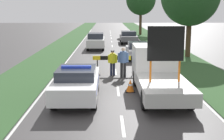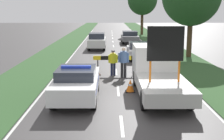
% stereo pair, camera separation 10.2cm
% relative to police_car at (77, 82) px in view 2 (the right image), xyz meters
% --- Properties ---
extents(ground_plane, '(160.00, 160.00, 0.00)m').
position_rel_police_car_xyz_m(ground_plane, '(1.90, -0.76, -0.78)').
color(ground_plane, '#3D3A3A').
extents(lane_markings, '(7.49, 67.06, 0.01)m').
position_rel_police_car_xyz_m(lane_markings, '(1.90, 14.60, -0.77)').
color(lane_markings, silver).
rests_on(lane_markings, ground).
extents(grass_verge_left, '(3.35, 120.00, 0.03)m').
position_rel_police_car_xyz_m(grass_verge_left, '(-3.57, 19.24, -0.76)').
color(grass_verge_left, '#2D5128').
rests_on(grass_verge_left, ground).
extents(grass_verge_right, '(3.35, 120.00, 0.03)m').
position_rel_police_car_xyz_m(grass_verge_right, '(7.37, 19.24, -0.76)').
color(grass_verge_right, '#2D5128').
rests_on(grass_verge_right, ground).
extents(police_car, '(1.88, 4.92, 1.56)m').
position_rel_police_car_xyz_m(police_car, '(0.00, 0.00, 0.00)').
color(police_car, white).
rests_on(police_car, ground).
extents(work_truck, '(2.11, 6.31, 3.32)m').
position_rel_police_car_xyz_m(work_truck, '(3.79, 1.25, 0.31)').
color(work_truck, white).
rests_on(work_truck, ground).
extents(road_barrier, '(2.85, 0.08, 1.14)m').
position_rel_police_car_xyz_m(road_barrier, '(1.87, 5.57, 0.17)').
color(road_barrier, black).
rests_on(road_barrier, ground).
extents(police_officer, '(0.56, 0.36, 1.57)m').
position_rel_police_car_xyz_m(police_officer, '(1.68, 5.09, 0.15)').
color(police_officer, '#191E38').
rests_on(police_officer, ground).
extents(pedestrian_civilian, '(0.64, 0.41, 1.79)m').
position_rel_police_car_xyz_m(pedestrian_civilian, '(2.30, 4.57, 0.27)').
color(pedestrian_civilian, '#232326').
rests_on(pedestrian_civilian, ground).
extents(traffic_cone_near_police, '(0.46, 0.46, 0.64)m').
position_rel_police_car_xyz_m(traffic_cone_near_police, '(2.48, 1.23, -0.46)').
color(traffic_cone_near_police, black).
rests_on(traffic_cone_near_police, ground).
extents(traffic_cone_centre_front, '(0.38, 0.38, 0.54)m').
position_rel_police_car_xyz_m(traffic_cone_centre_front, '(-0.48, 6.03, -0.51)').
color(traffic_cone_centre_front, black).
rests_on(traffic_cone_centre_front, ground).
extents(traffic_cone_near_truck, '(0.35, 0.35, 0.50)m').
position_rel_police_car_xyz_m(traffic_cone_near_truck, '(0.75, 5.16, -0.53)').
color(traffic_cone_near_truck, black).
rests_on(traffic_cone_near_truck, ground).
extents(queued_car_sedan_silver, '(1.71, 3.99, 1.40)m').
position_rel_police_car_xyz_m(queued_car_sedan_silver, '(3.82, 11.45, -0.04)').
color(queued_car_sedan_silver, '#B2B2B7').
rests_on(queued_car_sedan_silver, ground).
extents(queued_car_van_white, '(1.72, 4.30, 1.64)m').
position_rel_police_car_xyz_m(queued_car_van_white, '(0.20, 17.91, 0.05)').
color(queued_car_van_white, silver).
rests_on(queued_car_van_white, ground).
extents(queued_car_suv_grey, '(1.91, 4.46, 1.44)m').
position_rel_police_car_xyz_m(queued_car_suv_grey, '(3.86, 23.43, -0.00)').
color(queued_car_suv_grey, slate).
rests_on(queued_car_suv_grey, ground).
extents(roadside_tree_near_right, '(4.59, 4.59, 7.87)m').
position_rel_police_car_xyz_m(roadside_tree_near_right, '(6.58, 35.86, 4.66)').
color(roadside_tree_near_right, '#42301E').
rests_on(roadside_tree_near_right, ground).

